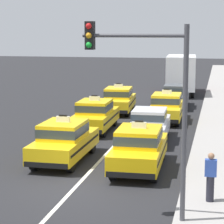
% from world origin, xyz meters
% --- Properties ---
extents(ground_plane, '(160.00, 160.00, 0.00)m').
position_xyz_m(ground_plane, '(0.00, 0.00, 0.00)').
color(ground_plane, '#232326').
extents(lane_stripe_left_right, '(0.14, 80.00, 0.01)m').
position_xyz_m(lane_stripe_left_right, '(0.00, 20.00, 0.00)').
color(lane_stripe_left_right, silver).
rests_on(lane_stripe_left_right, ground).
extents(taxi_left_nearest, '(1.82, 4.56, 1.96)m').
position_xyz_m(taxi_left_nearest, '(-1.43, 3.29, 0.88)').
color(taxi_left_nearest, black).
rests_on(taxi_left_nearest, ground).
extents(taxi_left_second, '(1.92, 4.60, 1.96)m').
position_xyz_m(taxi_left_second, '(-1.72, 9.50, 0.88)').
color(taxi_left_second, black).
rests_on(taxi_left_second, ground).
extents(taxi_left_third, '(2.11, 4.67, 1.96)m').
position_xyz_m(taxi_left_third, '(-1.69, 15.53, 0.88)').
color(taxi_left_third, black).
rests_on(taxi_left_third, ground).
extents(taxi_right_nearest, '(1.93, 4.60, 1.96)m').
position_xyz_m(taxi_right_nearest, '(1.79, 2.72, 0.88)').
color(taxi_right_nearest, black).
rests_on(taxi_right_nearest, ground).
extents(sedan_right_second, '(1.93, 4.37, 1.58)m').
position_xyz_m(sedan_right_second, '(1.46, 7.77, 0.85)').
color(sedan_right_second, black).
rests_on(sedan_right_second, ground).
extents(taxi_right_third, '(1.90, 4.59, 1.96)m').
position_xyz_m(taxi_right_third, '(1.72, 13.09, 0.88)').
color(taxi_right_third, black).
rests_on(taxi_right_third, ground).
extents(sedan_right_fourth, '(1.91, 4.36, 1.58)m').
position_xyz_m(sedan_right_fourth, '(1.74, 18.65, 0.85)').
color(sedan_right_fourth, black).
rests_on(sedan_right_fourth, ground).
extents(box_truck_right_fifth, '(2.60, 7.08, 3.27)m').
position_xyz_m(box_truck_right_fifth, '(1.54, 25.89, 1.78)').
color(box_truck_right_fifth, black).
rests_on(box_truck_right_fifth, ground).
extents(pedestrian_trailing, '(0.36, 0.24, 1.53)m').
position_xyz_m(pedestrian_trailing, '(4.56, -0.72, 0.92)').
color(pedestrian_trailing, '#23232D').
rests_on(pedestrian_trailing, sidewalk_curb).
extents(traffic_light_pole, '(2.87, 0.33, 5.58)m').
position_xyz_m(traffic_light_pole, '(2.89, -2.46, 3.82)').
color(traffic_light_pole, '#47474C').
rests_on(traffic_light_pole, ground).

